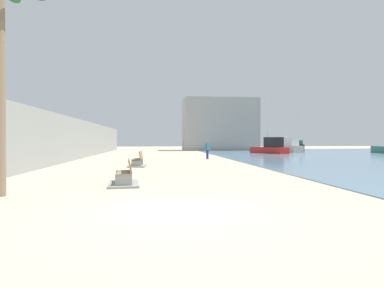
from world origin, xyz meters
name	(u,v)px	position (x,y,z in m)	size (l,w,h in m)	color
ground_plane	(161,162)	(0.00, 18.00, 0.00)	(120.00, 120.00, 0.00)	#C6B793
seawall	(62,139)	(-7.50, 18.00, 1.76)	(0.80, 64.00, 3.52)	gray
bench_near	(125,179)	(-1.62, 4.79, 0.23)	(1.28, 2.19, 0.98)	gray
bench_far	(138,163)	(-1.59, 13.61, 0.23)	(1.18, 2.14, 0.98)	gray
person_walking	(207,148)	(4.10, 21.06, 0.94)	(0.45, 0.34, 1.63)	navy
boat_far_right	(299,146)	(21.72, 41.41, 0.68)	(3.71, 5.83, 5.86)	black
boat_distant	(270,147)	(13.69, 31.82, 0.78)	(3.57, 5.59, 7.04)	red
boat_nearest	(288,147)	(17.82, 36.31, 0.76)	(2.44, 5.83, 6.49)	beige
harbor_building	(220,125)	(10.05, 46.00, 4.23)	(12.00, 6.00, 8.46)	#9E9E99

